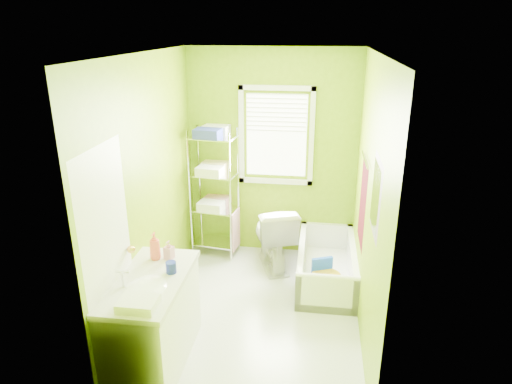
# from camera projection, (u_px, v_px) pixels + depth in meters

# --- Properties ---
(ground) EXTENTS (2.90, 2.90, 0.00)m
(ground) POSITION_uv_depth(u_px,v_px,m) (256.00, 311.00, 4.78)
(ground) COLOR silver
(ground) RESTS_ON ground
(room_envelope) EXTENTS (2.14, 2.94, 2.62)m
(room_envelope) POSITION_uv_depth(u_px,v_px,m) (256.00, 171.00, 4.25)
(room_envelope) COLOR #709407
(room_envelope) RESTS_ON ground
(window) EXTENTS (0.92, 0.05, 1.22)m
(window) POSITION_uv_depth(u_px,v_px,m) (276.00, 131.00, 5.54)
(window) COLOR white
(window) RESTS_ON ground
(door) EXTENTS (0.09, 0.80, 2.00)m
(door) POSITION_uv_depth(u_px,v_px,m) (110.00, 268.00, 3.65)
(door) COLOR white
(door) RESTS_ON ground
(right_wall_decor) EXTENTS (0.04, 1.48, 1.17)m
(right_wall_decor) POSITION_uv_depth(u_px,v_px,m) (367.00, 200.00, 4.18)
(right_wall_decor) COLOR #49080F
(right_wall_decor) RESTS_ON ground
(bathtub) EXTENTS (0.65, 1.40, 0.45)m
(bathtub) POSITION_uv_depth(u_px,v_px,m) (326.00, 270.00, 5.31)
(bathtub) COLOR white
(bathtub) RESTS_ON ground
(toilet) EXTENTS (0.70, 0.91, 0.82)m
(toilet) POSITION_uv_depth(u_px,v_px,m) (273.00, 235.00, 5.57)
(toilet) COLOR white
(toilet) RESTS_ON ground
(vanity) EXTENTS (0.57, 1.11, 1.10)m
(vanity) POSITION_uv_depth(u_px,v_px,m) (153.00, 319.00, 3.93)
(vanity) COLOR white
(vanity) RESTS_ON ground
(wire_shelf_unit) EXTENTS (0.60, 0.49, 1.68)m
(wire_shelf_unit) POSITION_uv_depth(u_px,v_px,m) (215.00, 179.00, 5.68)
(wire_shelf_unit) COLOR silver
(wire_shelf_unit) RESTS_ON ground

